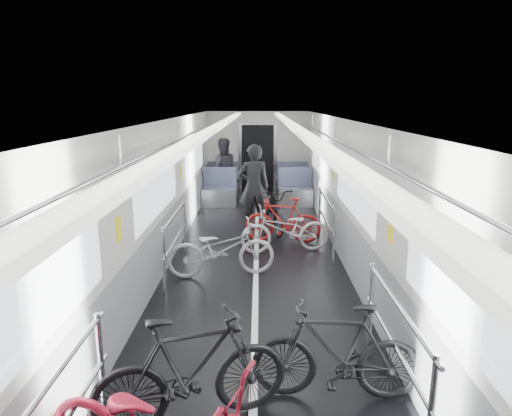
{
  "coord_description": "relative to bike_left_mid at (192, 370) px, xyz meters",
  "views": [
    {
      "loc": [
        0.05,
        -6.73,
        2.7
      ],
      "look_at": [
        0.0,
        0.34,
        1.04
      ],
      "focal_mm": 32.0,
      "sensor_mm": 36.0,
      "label": 1
    }
  ],
  "objects": [
    {
      "name": "bike_right_near",
      "position": [
        1.27,
        0.36,
        -0.04
      ],
      "size": [
        1.58,
        0.52,
        0.94
      ],
      "primitive_type": "imported",
      "rotation": [
        0.0,
        0.0,
        -1.62
      ],
      "color": "black",
      "rests_on": "floor"
    },
    {
      "name": "bike_left_far",
      "position": [
        -0.03,
        3.4,
        -0.06
      ],
      "size": [
        1.77,
        0.89,
        0.89
      ],
      "primitive_type": "imported",
      "rotation": [
        0.0,
        0.0,
        1.76
      ],
      "color": "#9D9DA1",
      "rests_on": "floor"
    },
    {
      "name": "person_standing",
      "position": [
        0.44,
        6.15,
        0.41
      ],
      "size": [
        0.71,
        0.51,
        1.82
      ],
      "primitive_type": "imported",
      "rotation": [
        0.0,
        0.0,
        3.26
      ],
      "color": "black",
      "rests_on": "floor"
    },
    {
      "name": "bike_right_far",
      "position": [
        1.01,
        5.16,
        -0.06
      ],
      "size": [
        1.52,
        0.58,
        0.89
      ],
      "primitive_type": "imported",
      "rotation": [
        0.0,
        0.0,
        -1.69
      ],
      "color": "maroon",
      "rests_on": "floor"
    },
    {
      "name": "bike_aisle",
      "position": [
        0.82,
        6.05,
        -0.03
      ],
      "size": [
        1.04,
        1.9,
        0.95
      ],
      "primitive_type": "imported",
      "rotation": [
        0.0,
        0.0,
        0.24
      ],
      "color": "black",
      "rests_on": "floor"
    },
    {
      "name": "car_shell",
      "position": [
        0.51,
        5.11,
        0.62
      ],
      "size": [
        3.02,
        14.01,
        2.41
      ],
      "color": "black",
      "rests_on": "ground"
    },
    {
      "name": "bike_left_mid",
      "position": [
        0.0,
        0.0,
        0.0
      ],
      "size": [
        1.75,
        1.01,
        1.01
      ],
      "primitive_type": "imported",
      "rotation": [
        0.0,
        0.0,
        1.91
      ],
      "color": "black",
      "rests_on": "floor"
    },
    {
      "name": "bike_right_mid",
      "position": [
        1.04,
        4.56,
        -0.08
      ],
      "size": [
        1.71,
        0.85,
        0.86
      ],
      "primitive_type": "imported",
      "rotation": [
        0.0,
        0.0,
        -1.39
      ],
      "color": "#B3B4B8",
      "rests_on": "floor"
    },
    {
      "name": "person_seated",
      "position": [
        -0.45,
        9.06,
        0.35
      ],
      "size": [
        0.9,
        0.74,
        1.72
      ],
      "primitive_type": "imported",
      "rotation": [
        0.0,
        0.0,
        3.25
      ],
      "color": "#2E2B33",
      "rests_on": "floor"
    }
  ]
}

